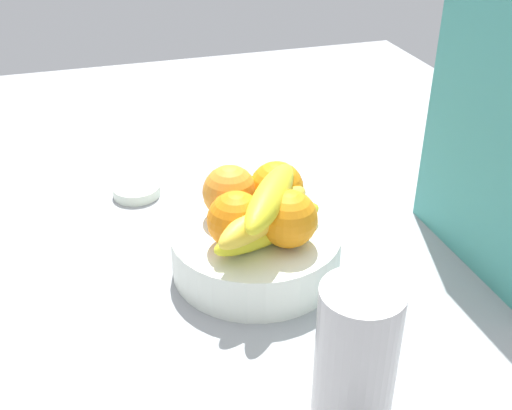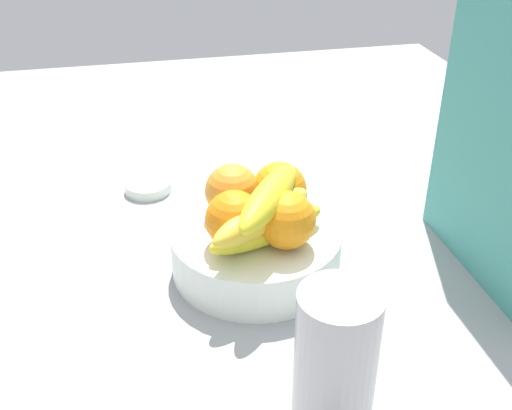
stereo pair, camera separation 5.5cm
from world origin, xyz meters
TOP-DOWN VIEW (x-y plane):
  - ground_plane at (0.00, 0.00)cm, footprint 180.00×140.00cm
  - fruit_bowl at (3.93, 2.21)cm, footprint 22.52×22.52cm
  - orange_front_left at (-0.80, -0.49)cm, footprint 7.38×7.38cm
  - orange_front_right at (6.26, -1.08)cm, footprint 7.38×7.38cm
  - orange_center at (7.86, 5.23)cm, footprint 7.38×7.38cm
  - orange_back_left at (0.39, 6.31)cm, footprint 7.38×7.38cm
  - banana_bunch at (6.74, 2.93)cm, footprint 16.30×17.49cm
  - cutting_board at (10.95, 31.04)cm, footprint 28.01×2.00cm
  - thermos_tumbler at (30.96, 3.88)cm, footprint 7.92×7.92cm
  - jar_lid at (-21.23, -10.52)cm, footprint 7.62×7.62cm

SIDE VIEW (x-z plane):
  - ground_plane at x=0.00cm, z-range -3.00..0.00cm
  - jar_lid at x=-21.23cm, z-range 0.00..1.67cm
  - fruit_bowl at x=3.93cm, z-range 0.00..6.12cm
  - thermos_tumbler at x=30.96cm, z-range 0.00..16.27cm
  - orange_front_left at x=-0.80cm, z-range 6.12..13.50cm
  - orange_front_right at x=6.26cm, z-range 6.12..13.50cm
  - orange_center at x=7.86cm, z-range 6.12..13.50cm
  - orange_back_left at x=0.39cm, z-range 6.12..13.50cm
  - banana_bunch at x=6.74cm, z-range 6.12..14.52cm
  - cutting_board at x=10.95cm, z-range 0.00..36.00cm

